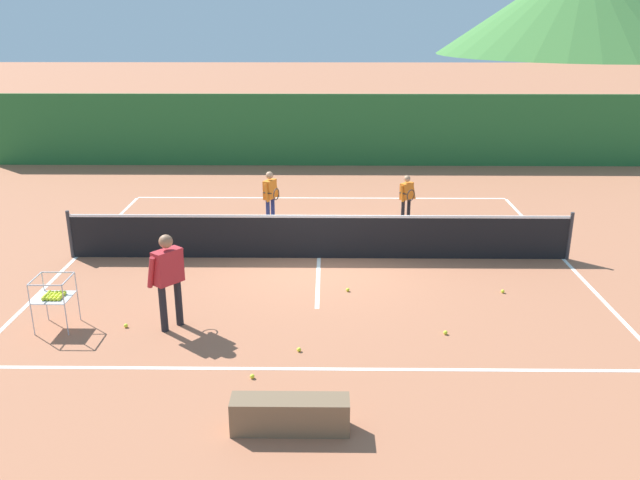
{
  "coord_description": "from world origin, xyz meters",
  "views": [
    {
      "loc": [
        0.18,
        -13.23,
        5.02
      ],
      "look_at": [
        0.04,
        -1.11,
        0.8
      ],
      "focal_mm": 36.56,
      "sensor_mm": 36.0,
      "label": 1
    }
  ],
  "objects_px": {
    "tennis_net": "(319,236)",
    "tennis_ball_1": "(252,376)",
    "tennis_ball_0": "(299,350)",
    "tennis_ball_2": "(348,290)",
    "instructor": "(168,273)",
    "ball_cart": "(54,296)",
    "tennis_ball_3": "(126,326)",
    "student_1": "(407,194)",
    "tennis_ball_4": "(445,333)",
    "courtside_bench": "(290,415)",
    "student_0": "(270,193)",
    "tennis_ball_5": "(503,291)"
  },
  "relations": [
    {
      "from": "student_1",
      "to": "courtside_bench",
      "type": "distance_m",
      "value": 9.17
    },
    {
      "from": "tennis_ball_3",
      "to": "tennis_ball_0",
      "type": "bearing_deg",
      "value": -15.1
    },
    {
      "from": "student_0",
      "to": "tennis_ball_1",
      "type": "xyz_separation_m",
      "value": [
        0.34,
        -7.35,
        -0.78
      ]
    },
    {
      "from": "ball_cart",
      "to": "tennis_ball_2",
      "type": "bearing_deg",
      "value": 17.53
    },
    {
      "from": "student_0",
      "to": "tennis_ball_0",
      "type": "relative_size",
      "value": 19.85
    },
    {
      "from": "tennis_ball_3",
      "to": "courtside_bench",
      "type": "distance_m",
      "value": 4.09
    },
    {
      "from": "tennis_ball_0",
      "to": "tennis_ball_2",
      "type": "distance_m",
      "value": 2.5
    },
    {
      "from": "tennis_net",
      "to": "student_0",
      "type": "xyz_separation_m",
      "value": [
        -1.24,
        2.4,
        0.31
      ]
    },
    {
      "from": "tennis_net",
      "to": "tennis_ball_2",
      "type": "xyz_separation_m",
      "value": [
        0.58,
        -1.8,
        -0.47
      ]
    },
    {
      "from": "tennis_ball_0",
      "to": "tennis_ball_2",
      "type": "xyz_separation_m",
      "value": [
        0.83,
        2.35,
        0.0
      ]
    },
    {
      "from": "student_0",
      "to": "tennis_net",
      "type": "bearing_deg",
      "value": -62.66
    },
    {
      "from": "ball_cart",
      "to": "tennis_ball_4",
      "type": "relative_size",
      "value": 13.22
    },
    {
      "from": "tennis_ball_0",
      "to": "tennis_ball_3",
      "type": "height_order",
      "value": "same"
    },
    {
      "from": "instructor",
      "to": "tennis_ball_2",
      "type": "distance_m",
      "value": 3.51
    },
    {
      "from": "student_1",
      "to": "tennis_ball_4",
      "type": "xyz_separation_m",
      "value": [
        -0.03,
        -6.17,
        -0.69
      ]
    },
    {
      "from": "instructor",
      "to": "ball_cart",
      "type": "height_order",
      "value": "instructor"
    },
    {
      "from": "instructor",
      "to": "courtside_bench",
      "type": "relative_size",
      "value": 1.1
    },
    {
      "from": "student_1",
      "to": "tennis_ball_2",
      "type": "height_order",
      "value": "student_1"
    },
    {
      "from": "tennis_ball_1",
      "to": "tennis_ball_5",
      "type": "height_order",
      "value": "same"
    },
    {
      "from": "instructor",
      "to": "tennis_ball_4",
      "type": "relative_size",
      "value": 24.37
    },
    {
      "from": "tennis_ball_2",
      "to": "tennis_ball_0",
      "type": "bearing_deg",
      "value": -109.51
    },
    {
      "from": "ball_cart",
      "to": "tennis_ball_1",
      "type": "relative_size",
      "value": 13.22
    },
    {
      "from": "student_0",
      "to": "ball_cart",
      "type": "height_order",
      "value": "student_0"
    },
    {
      "from": "tennis_ball_1",
      "to": "courtside_bench",
      "type": "height_order",
      "value": "courtside_bench"
    },
    {
      "from": "tennis_net",
      "to": "ball_cart",
      "type": "height_order",
      "value": "tennis_net"
    },
    {
      "from": "student_0",
      "to": "tennis_ball_4",
      "type": "xyz_separation_m",
      "value": [
        3.38,
        -5.94,
        -0.78
      ]
    },
    {
      "from": "courtside_bench",
      "to": "tennis_ball_3",
      "type": "bearing_deg",
      "value": 136.0
    },
    {
      "from": "tennis_ball_2",
      "to": "tennis_ball_3",
      "type": "height_order",
      "value": "same"
    },
    {
      "from": "student_1",
      "to": "tennis_ball_2",
      "type": "xyz_separation_m",
      "value": [
        -1.6,
        -4.42,
        -0.69
      ]
    },
    {
      "from": "ball_cart",
      "to": "tennis_ball_0",
      "type": "relative_size",
      "value": 13.22
    },
    {
      "from": "tennis_ball_4",
      "to": "tennis_ball_3",
      "type": "bearing_deg",
      "value": 177.92
    },
    {
      "from": "tennis_ball_1",
      "to": "tennis_ball_5",
      "type": "bearing_deg",
      "value": 35.17
    },
    {
      "from": "ball_cart",
      "to": "student_0",
      "type": "bearing_deg",
      "value": 61.47
    },
    {
      "from": "tennis_ball_1",
      "to": "tennis_ball_2",
      "type": "height_order",
      "value": "same"
    },
    {
      "from": "tennis_net",
      "to": "tennis_ball_1",
      "type": "xyz_separation_m",
      "value": [
        -0.91,
        -4.95,
        -0.47
      ]
    },
    {
      "from": "instructor",
      "to": "tennis_ball_0",
      "type": "relative_size",
      "value": 24.37
    },
    {
      "from": "tennis_net",
      "to": "tennis_ball_3",
      "type": "distance_m",
      "value": 4.67
    },
    {
      "from": "tennis_ball_5",
      "to": "tennis_net",
      "type": "bearing_deg",
      "value": 152.47
    },
    {
      "from": "tennis_net",
      "to": "tennis_ball_3",
      "type": "xyz_separation_m",
      "value": [
        -3.22,
        -3.35,
        -0.47
      ]
    },
    {
      "from": "student_0",
      "to": "tennis_ball_2",
      "type": "distance_m",
      "value": 4.64
    },
    {
      "from": "tennis_net",
      "to": "instructor",
      "type": "relative_size",
      "value": 6.53
    },
    {
      "from": "tennis_ball_2",
      "to": "instructor",
      "type": "bearing_deg",
      "value": -152.94
    },
    {
      "from": "student_0",
      "to": "tennis_ball_3",
      "type": "relative_size",
      "value": 19.85
    },
    {
      "from": "instructor",
      "to": "tennis_ball_1",
      "type": "bearing_deg",
      "value": -46.67
    },
    {
      "from": "tennis_ball_2",
      "to": "courtside_bench",
      "type": "xyz_separation_m",
      "value": [
        -0.86,
        -4.39,
        0.2
      ]
    },
    {
      "from": "instructor",
      "to": "ball_cart",
      "type": "bearing_deg",
      "value": -179.27
    },
    {
      "from": "tennis_net",
      "to": "tennis_ball_1",
      "type": "height_order",
      "value": "tennis_net"
    },
    {
      "from": "student_1",
      "to": "courtside_bench",
      "type": "bearing_deg",
      "value": -105.58
    },
    {
      "from": "tennis_net",
      "to": "instructor",
      "type": "height_order",
      "value": "instructor"
    },
    {
      "from": "instructor",
      "to": "tennis_ball_0",
      "type": "bearing_deg",
      "value": -20.56
    }
  ]
}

